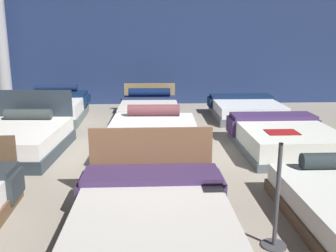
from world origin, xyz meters
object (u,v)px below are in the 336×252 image
(bed_7, at_px, (149,110))
(support_pillar, at_px, (1,45))
(bed_8, at_px, (246,110))
(price_sign, at_px, (277,203))
(bed_4, at_px, (153,138))
(bed_6, at_px, (51,108))
(bed_5, at_px, (285,138))
(bed_3, at_px, (15,140))
(bed_1, at_px, (152,214))

(bed_7, height_order, support_pillar, support_pillar)
(bed_8, distance_m, price_sign, 5.91)
(bed_4, height_order, bed_6, bed_6)
(bed_8, height_order, price_sign, price_sign)
(price_sign, bearing_deg, bed_7, 101.50)
(bed_5, bearing_deg, bed_7, 130.56)
(bed_4, bearing_deg, bed_3, 179.17)
(bed_8, distance_m, support_pillar, 6.79)
(bed_5, xyz_separation_m, support_pillar, (-6.40, 4.38, 1.52))
(support_pillar, bearing_deg, bed_5, -34.36)
(bed_8, bearing_deg, bed_5, -89.07)
(bed_5, distance_m, price_sign, 3.31)
(bed_3, height_order, bed_8, bed_3)
(bed_1, distance_m, bed_5, 3.63)
(price_sign, bearing_deg, bed_3, 138.07)
(bed_4, relative_size, support_pillar, 0.57)
(bed_7, bearing_deg, bed_4, -87.59)
(bed_8, height_order, support_pillar, support_pillar)
(bed_1, distance_m, price_sign, 1.23)
(bed_5, bearing_deg, bed_8, 90.22)
(bed_1, bearing_deg, bed_4, 89.12)
(bed_3, height_order, bed_5, bed_3)
(support_pillar, bearing_deg, price_sign, -55.04)
(bed_1, bearing_deg, price_sign, -15.48)
(bed_1, bearing_deg, bed_6, 113.24)
(bed_7, xyz_separation_m, price_sign, (1.20, -5.88, 0.22))
(bed_7, bearing_deg, support_pillar, 159.69)
(bed_3, height_order, bed_6, bed_3)
(bed_1, xyz_separation_m, bed_3, (-2.32, 2.81, 0.03))
(bed_6, height_order, bed_7, bed_6)
(bed_6, height_order, price_sign, price_sign)
(price_sign, xyz_separation_m, support_pillar, (-5.21, 7.46, 1.30))
(bed_5, bearing_deg, bed_4, -178.42)
(bed_1, relative_size, bed_6, 0.97)
(bed_5, relative_size, price_sign, 1.90)
(bed_1, bearing_deg, support_pillar, 119.42)
(bed_7, distance_m, bed_8, 2.39)
(bed_3, distance_m, bed_8, 5.38)
(bed_3, relative_size, bed_6, 1.05)
(bed_6, bearing_deg, bed_7, -1.88)
(bed_3, relative_size, bed_7, 1.08)
(bed_5, relative_size, support_pillar, 0.62)
(bed_4, height_order, bed_7, bed_7)
(bed_5, height_order, support_pillar, support_pillar)
(bed_8, relative_size, support_pillar, 0.55)
(bed_7, bearing_deg, bed_6, -179.44)
(price_sign, bearing_deg, support_pillar, 124.96)
(bed_5, distance_m, bed_8, 2.71)
(bed_5, bearing_deg, support_pillar, 145.80)
(bed_3, xyz_separation_m, bed_7, (2.29, 2.75, -0.02))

